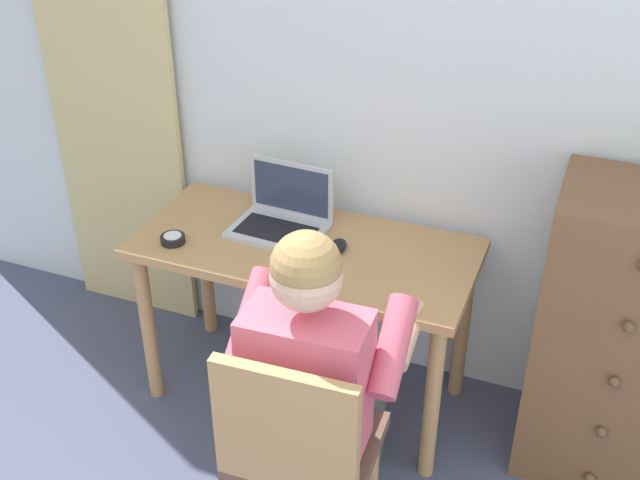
% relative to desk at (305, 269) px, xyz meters
% --- Properties ---
extents(wall_back, '(4.80, 0.05, 2.50)m').
position_rel_desk_xyz_m(wall_back, '(0.42, 0.36, 0.64)').
color(wall_back, silver).
rests_on(wall_back, ground_plane).
extents(curtain_panel, '(0.61, 0.03, 2.23)m').
position_rel_desk_xyz_m(curtain_panel, '(-0.98, 0.29, 0.51)').
color(curtain_panel, '#CCB77A').
rests_on(curtain_panel, ground_plane).
extents(desk, '(1.25, 0.58, 0.71)m').
position_rel_desk_xyz_m(desk, '(0.00, 0.00, 0.00)').
color(desk, tan).
rests_on(desk, ground_plane).
extents(dresser, '(0.54, 0.47, 1.10)m').
position_rel_desk_xyz_m(dresser, '(1.12, 0.08, -0.06)').
color(dresser, brown).
rests_on(dresser, ground_plane).
extents(chair, '(0.44, 0.42, 0.86)m').
position_rel_desk_xyz_m(chair, '(0.28, -0.72, -0.13)').
color(chair, brown).
rests_on(chair, ground_plane).
extents(person_seated, '(0.54, 0.60, 1.18)m').
position_rel_desk_xyz_m(person_seated, '(0.27, -0.54, 0.06)').
color(person_seated, '#4C4C4C').
rests_on(person_seated, ground_plane).
extents(laptop, '(0.35, 0.27, 0.24)m').
position_rel_desk_xyz_m(laptop, '(-0.12, 0.08, 0.16)').
color(laptop, '#B7BABF').
rests_on(laptop, desk).
extents(computer_mouse, '(0.07, 0.10, 0.03)m').
position_rel_desk_xyz_m(computer_mouse, '(0.13, 0.01, 0.12)').
color(computer_mouse, black).
rests_on(computer_mouse, desk).
extents(desk_clock, '(0.09, 0.09, 0.03)m').
position_rel_desk_xyz_m(desk_clock, '(-0.45, -0.16, 0.12)').
color(desk_clock, black).
rests_on(desk_clock, desk).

